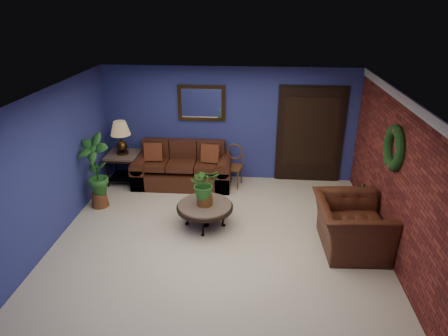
# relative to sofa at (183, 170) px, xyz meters

# --- Properties ---
(floor) EXTENTS (5.50, 5.50, 0.00)m
(floor) POSITION_rel_sofa_xyz_m (0.99, -2.08, -0.31)
(floor) COLOR beige
(floor) RESTS_ON ground
(wall_back) EXTENTS (5.50, 0.04, 2.50)m
(wall_back) POSITION_rel_sofa_xyz_m (0.99, 0.42, 0.94)
(wall_back) COLOR navy
(wall_back) RESTS_ON ground
(wall_left) EXTENTS (0.04, 5.00, 2.50)m
(wall_left) POSITION_rel_sofa_xyz_m (-1.76, -2.08, 0.94)
(wall_left) COLOR navy
(wall_left) RESTS_ON ground
(wall_right_brick) EXTENTS (0.04, 5.00, 2.50)m
(wall_right_brick) POSITION_rel_sofa_xyz_m (3.74, -2.08, 0.94)
(wall_right_brick) COLOR maroon
(wall_right_brick) RESTS_ON ground
(ceiling) EXTENTS (5.50, 5.00, 0.02)m
(ceiling) POSITION_rel_sofa_xyz_m (0.99, -2.08, 2.19)
(ceiling) COLOR silver
(ceiling) RESTS_ON wall_back
(crown_molding) EXTENTS (0.03, 5.00, 0.14)m
(crown_molding) POSITION_rel_sofa_xyz_m (3.71, -2.08, 2.12)
(crown_molding) COLOR white
(crown_molding) RESTS_ON wall_right_brick
(wall_mirror) EXTENTS (1.02, 0.06, 0.77)m
(wall_mirror) POSITION_rel_sofa_xyz_m (0.39, 0.38, 1.41)
(wall_mirror) COLOR #422D11
(wall_mirror) RESTS_ON wall_back
(closet_door) EXTENTS (1.44, 0.06, 2.18)m
(closet_door) POSITION_rel_sofa_xyz_m (2.74, 0.39, 0.74)
(closet_door) COLOR black
(closet_door) RESTS_ON wall_back
(wreath) EXTENTS (0.16, 0.72, 0.72)m
(wreath) POSITION_rel_sofa_xyz_m (3.68, -2.03, 1.39)
(wreath) COLOR black
(wreath) RESTS_ON wall_right_brick
(sofa) EXTENTS (2.11, 0.91, 0.95)m
(sofa) POSITION_rel_sofa_xyz_m (0.00, 0.00, 0.00)
(sofa) COLOR #442013
(sofa) RESTS_ON ground
(coffee_table) EXTENTS (1.01, 1.01, 0.43)m
(coffee_table) POSITION_rel_sofa_xyz_m (0.70, -1.74, 0.06)
(coffee_table) COLOR #534F48
(coffee_table) RESTS_ON ground
(end_table) EXTENTS (0.73, 0.73, 0.67)m
(end_table) POSITION_rel_sofa_xyz_m (-1.31, -0.03, 0.20)
(end_table) COLOR #534F48
(end_table) RESTS_ON ground
(table_lamp) EXTENTS (0.42, 0.42, 0.71)m
(table_lamp) POSITION_rel_sofa_xyz_m (-1.31, -0.03, 0.81)
(table_lamp) COLOR #422D11
(table_lamp) RESTS_ON end_table
(side_chair) EXTENTS (0.46, 0.46, 0.91)m
(side_chair) POSITION_rel_sofa_xyz_m (1.10, 0.04, 0.20)
(side_chair) COLOR brown
(side_chair) RESTS_ON ground
(armchair) EXTENTS (1.16, 1.31, 0.82)m
(armchair) POSITION_rel_sofa_xyz_m (3.14, -2.22, 0.10)
(armchair) COLOR #442013
(armchair) RESTS_ON ground
(coffee_plant) EXTENTS (0.64, 0.59, 0.70)m
(coffee_plant) POSITION_rel_sofa_xyz_m (0.70, -1.74, 0.51)
(coffee_plant) COLOR brown
(coffee_plant) RESTS_ON coffee_table
(floor_plant) EXTENTS (0.39, 0.32, 0.85)m
(floor_plant) POSITION_rel_sofa_xyz_m (3.34, -1.46, 0.13)
(floor_plant) COLOR brown
(floor_plant) RESTS_ON ground
(tall_plant) EXTENTS (0.76, 0.63, 1.48)m
(tall_plant) POSITION_rel_sofa_xyz_m (-1.46, -1.18, 0.49)
(tall_plant) COLOR brown
(tall_plant) RESTS_ON ground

